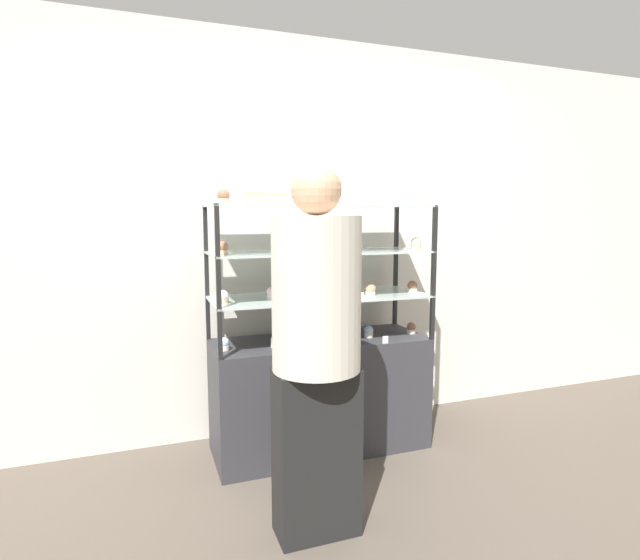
% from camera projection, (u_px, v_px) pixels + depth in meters
% --- Properties ---
extents(ground_plane, '(20.00, 20.00, 0.00)m').
position_uv_depth(ground_plane, '(320.00, 447.00, 3.15)').
color(ground_plane, brown).
extents(back_wall, '(8.00, 0.05, 2.60)m').
position_uv_depth(back_wall, '(300.00, 239.00, 3.36)').
color(back_wall, silver).
rests_on(back_wall, ground_plane).
extents(display_base, '(1.31, 0.50, 0.70)m').
position_uv_depth(display_base, '(320.00, 394.00, 3.11)').
color(display_base, '#333338').
rests_on(display_base, ground_plane).
extents(display_riser_lower, '(1.31, 0.50, 0.27)m').
position_uv_depth(display_riser_lower, '(320.00, 298.00, 3.03)').
color(display_riser_lower, black).
rests_on(display_riser_lower, display_base).
extents(display_riser_middle, '(1.31, 0.50, 0.27)m').
position_uv_depth(display_riser_middle, '(320.00, 253.00, 3.00)').
color(display_riser_middle, black).
rests_on(display_riser_middle, display_riser_lower).
extents(display_riser_upper, '(1.31, 0.50, 0.27)m').
position_uv_depth(display_riser_upper, '(320.00, 208.00, 2.96)').
color(display_riser_upper, black).
rests_on(display_riser_upper, display_riser_middle).
extents(layer_cake_centerpiece, '(0.18, 0.18, 0.10)m').
position_uv_depth(layer_cake_centerpiece, '(326.00, 329.00, 3.12)').
color(layer_cake_centerpiece, '#DBBC84').
rests_on(layer_cake_centerpiece, display_base).
extents(sheet_cake_frosted, '(0.24, 0.15, 0.07)m').
position_uv_depth(sheet_cake_frosted, '(265.00, 199.00, 2.87)').
color(sheet_cake_frosted, '#DBBC84').
rests_on(sheet_cake_frosted, display_riser_upper).
extents(cupcake_0, '(0.06, 0.06, 0.07)m').
position_uv_depth(cupcake_0, '(224.00, 344.00, 2.81)').
color(cupcake_0, white).
rests_on(cupcake_0, display_base).
extents(cupcake_1, '(0.06, 0.06, 0.07)m').
position_uv_depth(cupcake_1, '(276.00, 341.00, 2.87)').
color(cupcake_1, white).
rests_on(cupcake_1, display_base).
extents(cupcake_2, '(0.06, 0.06, 0.07)m').
position_uv_depth(cupcake_2, '(369.00, 332.00, 3.11)').
color(cupcake_2, beige).
rests_on(cupcake_2, display_base).
extents(cupcake_3, '(0.06, 0.06, 0.07)m').
position_uv_depth(cupcake_3, '(411.00, 328.00, 3.21)').
color(cupcake_3, beige).
rests_on(cupcake_3, display_base).
extents(price_tag_0, '(0.04, 0.00, 0.04)m').
position_uv_depth(price_tag_0, '(385.00, 340.00, 2.96)').
color(price_tag_0, white).
rests_on(price_tag_0, display_base).
extents(cupcake_4, '(0.06, 0.06, 0.07)m').
position_uv_depth(cupcake_4, '(223.00, 297.00, 2.75)').
color(cupcake_4, '#CCB28C').
rests_on(cupcake_4, display_riser_lower).
extents(cupcake_5, '(0.06, 0.06, 0.07)m').
position_uv_depth(cupcake_5, '(272.00, 293.00, 2.88)').
color(cupcake_5, white).
rests_on(cupcake_5, display_riser_lower).
extents(cupcake_6, '(0.06, 0.06, 0.07)m').
position_uv_depth(cupcake_6, '(327.00, 292.00, 2.93)').
color(cupcake_6, '#CCB28C').
rests_on(cupcake_6, display_riser_lower).
extents(cupcake_7, '(0.06, 0.06, 0.07)m').
position_uv_depth(cupcake_7, '(370.00, 290.00, 3.03)').
color(cupcake_7, white).
rests_on(cupcake_7, display_riser_lower).
extents(cupcake_8, '(0.06, 0.06, 0.07)m').
position_uv_depth(cupcake_8, '(412.00, 287.00, 3.16)').
color(cupcake_8, white).
rests_on(cupcake_8, display_riser_lower).
extents(price_tag_1, '(0.04, 0.00, 0.04)m').
position_uv_depth(price_tag_1, '(361.00, 296.00, 2.87)').
color(price_tag_1, white).
rests_on(price_tag_1, display_riser_lower).
extents(cupcake_9, '(0.07, 0.07, 0.08)m').
position_uv_depth(cupcake_9, '(222.00, 248.00, 2.68)').
color(cupcake_9, '#CCB28C').
rests_on(cupcake_9, display_riser_middle).
extents(cupcake_10, '(0.07, 0.07, 0.08)m').
position_uv_depth(cupcake_10, '(323.00, 246.00, 2.92)').
color(cupcake_10, white).
rests_on(cupcake_10, display_riser_middle).
extents(cupcake_11, '(0.07, 0.07, 0.08)m').
position_uv_depth(cupcake_11, '(416.00, 244.00, 3.10)').
color(cupcake_11, '#CCB28C').
rests_on(cupcake_11, display_riser_middle).
extents(price_tag_2, '(0.04, 0.00, 0.04)m').
position_uv_depth(price_tag_2, '(286.00, 251.00, 2.69)').
color(price_tag_2, white).
rests_on(price_tag_2, display_riser_middle).
extents(cupcake_12, '(0.07, 0.07, 0.08)m').
position_uv_depth(cupcake_12, '(224.00, 197.00, 2.64)').
color(cupcake_12, '#CCB28C').
rests_on(cupcake_12, display_riser_upper).
extents(cupcake_13, '(0.07, 0.07, 0.08)m').
position_uv_depth(cupcake_13, '(325.00, 198.00, 2.86)').
color(cupcake_13, beige).
rests_on(cupcake_13, display_riser_upper).
extents(cupcake_14, '(0.07, 0.07, 0.08)m').
position_uv_depth(cupcake_14, '(370.00, 199.00, 3.00)').
color(cupcake_14, beige).
rests_on(cupcake_14, display_riser_upper).
extents(cupcake_15, '(0.07, 0.07, 0.08)m').
position_uv_depth(cupcake_15, '(412.00, 200.00, 3.08)').
color(cupcake_15, beige).
rests_on(cupcake_15, display_riser_upper).
extents(price_tag_3, '(0.04, 0.00, 0.04)m').
position_uv_depth(price_tag_3, '(322.00, 200.00, 2.72)').
color(price_tag_3, white).
rests_on(price_tag_3, display_riser_upper).
extents(donut_glazed, '(0.14, 0.14, 0.04)m').
position_uv_depth(donut_glazed, '(362.00, 203.00, 3.12)').
color(donut_glazed, '#EFE5CC').
rests_on(donut_glazed, display_riser_upper).
extents(customer_figure, '(0.39, 0.39, 1.67)m').
position_uv_depth(customer_figure, '(316.00, 343.00, 2.20)').
color(customer_figure, black).
rests_on(customer_figure, ground_plane).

